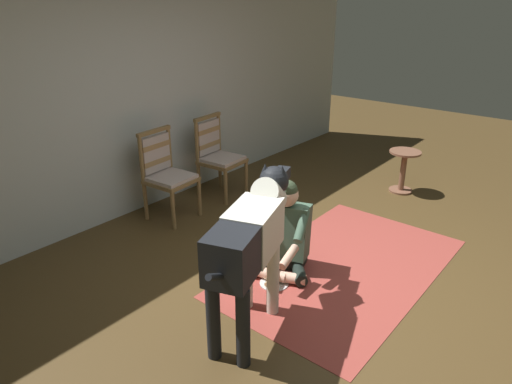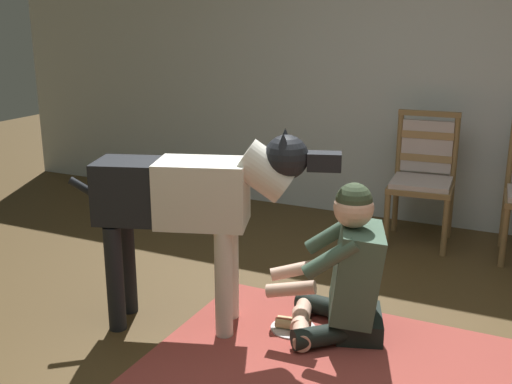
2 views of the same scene
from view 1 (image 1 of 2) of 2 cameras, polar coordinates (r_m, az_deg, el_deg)
The scene contains 9 objects.
ground_plane at distance 4.14m, azimuth 9.56°, elevation -11.13°, with size 14.45×14.45×0.00m, color #4B371C.
back_wall at distance 5.29m, azimuth -15.05°, elevation 11.34°, with size 8.35×0.10×2.60m, color #B3BBBB.
area_rug at distance 4.39m, azimuth 10.62°, elevation -8.99°, with size 2.39×1.45×0.01m, color #983C34.
dining_chair_left_of_pair at distance 5.16m, azimuth -11.10°, elevation 2.65°, with size 0.49×0.50×0.98m.
dining_chair_right_of_pair at distance 5.68m, azimuth -4.88°, elevation 4.88°, with size 0.50×0.50×0.98m.
person_sitting_on_floor at distance 4.14m, azimuth 3.54°, elevation -5.14°, with size 0.69×0.60×0.85m.
large_dog at distance 3.27m, azimuth -0.62°, elevation -5.61°, with size 1.41×0.60×1.11m.
hot_dog_on_plate at distance 4.08m, azimuth 2.24°, elevation -10.90°, with size 0.25×0.25×0.06m.
round_side_table at distance 6.09m, azimuth 17.61°, elevation 2.85°, with size 0.38×0.38×0.53m.
Camera 1 is at (-3.04, -1.61, 2.29)m, focal length 32.65 mm.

